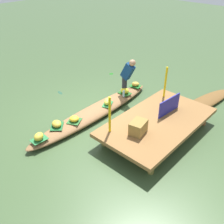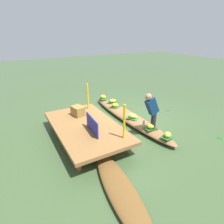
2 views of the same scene
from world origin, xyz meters
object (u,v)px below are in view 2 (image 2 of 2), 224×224
object	(u,v)px
vendor_boat	(128,116)
water_bottle	(144,124)
vendor_person	(152,109)
produce_crate	(78,111)
banana_bunch_2	(103,97)
moored_boat	(120,190)
banana_bunch_1	(168,135)
market_banner	(92,125)
banana_bunch_0	(115,105)
banana_bunch_3	(113,101)
banana_bunch_5	(151,126)
banana_bunch_4	(133,116)

from	to	relation	value
vendor_boat	water_bottle	xyz separation A→B (m)	(-1.11, 0.16, 0.23)
vendor_person	produce_crate	size ratio (longest dim) A/B	2.73
vendor_person	banana_bunch_2	bearing A→B (deg)	-0.82
water_bottle	vendor_boat	bearing A→B (deg)	-8.08
moored_boat	vendor_person	world-z (taller)	vendor_person
banana_bunch_1	vendor_person	bearing A→B (deg)	11.76
market_banner	banana_bunch_2	bearing A→B (deg)	-28.05
banana_bunch_0	vendor_boat	bearing A→B (deg)	-176.15
banana_bunch_1	vendor_boat	bearing A→B (deg)	1.09
vendor_person	market_banner	distance (m)	1.85
banana_bunch_3	vendor_boat	bearing A→B (deg)	175.76
moored_boat	banana_bunch_2	size ratio (longest dim) A/B	9.15
banana_bunch_2	banana_bunch_5	bearing A→B (deg)	-179.75
banana_bunch_4	vendor_person	xyz separation A→B (m)	(-0.93, -0.01, 0.60)
banana_bunch_2	banana_bunch_3	world-z (taller)	banana_bunch_2
vendor_boat	vendor_person	size ratio (longest dim) A/B	3.95
moored_boat	vendor_boat	bearing A→B (deg)	-28.03
banana_bunch_1	vendor_person	distance (m)	0.87
vendor_boat	banana_bunch_1	xyz separation A→B (m)	(-1.97, -0.04, 0.20)
banana_bunch_0	market_banner	size ratio (longest dim) A/B	0.30
market_banner	produce_crate	world-z (taller)	market_banner
moored_boat	vendor_person	bearing A→B (deg)	-45.20
banana_bunch_4	banana_bunch_5	world-z (taller)	banana_bunch_5
banana_bunch_3	vendor_person	distance (m)	2.75
banana_bunch_1	banana_bunch_5	distance (m)	0.65
banana_bunch_0	banana_bunch_3	distance (m)	0.50
vendor_boat	banana_bunch_1	distance (m)	1.98
water_bottle	banana_bunch_1	bearing A→B (deg)	-167.16
moored_boat	banana_bunch_4	xyz separation A→B (m)	(2.41, -2.02, 0.24)
vendor_person	market_banner	world-z (taller)	vendor_person
banana_bunch_1	banana_bunch_2	size ratio (longest dim) A/B	0.88
banana_bunch_1	banana_bunch_4	size ratio (longest dim) A/B	0.83
banana_bunch_4	banana_bunch_1	bearing A→B (deg)	-174.84
banana_bunch_0	banana_bunch_2	distance (m)	1.12
vendor_boat	produce_crate	xyz separation A→B (m)	(0.32, 1.83, 0.49)
vendor_boat	market_banner	xyz separation A→B (m)	(-0.97, 1.88, 0.56)
vendor_boat	water_bottle	bearing A→B (deg)	171.04
banana_bunch_0	water_bottle	world-z (taller)	water_bottle
banana_bunch_2	vendor_person	bearing A→B (deg)	179.18
banana_bunch_1	banana_bunch_5	bearing A→B (deg)	5.76
banana_bunch_1	market_banner	bearing A→B (deg)	62.30
vendor_boat	moored_boat	xyz separation A→B (m)	(-2.84, 2.12, -0.03)
vendor_boat	banana_bunch_3	size ratio (longest dim) A/B	15.76
moored_boat	market_banner	bearing A→B (deg)	1.49
banana_bunch_3	banana_bunch_1	bearing A→B (deg)	178.95
vendor_boat	market_banner	distance (m)	2.19
banana_bunch_0	produce_crate	xyz separation A→B (m)	(-0.52, 1.78, 0.30)
banana_bunch_2	vendor_person	size ratio (longest dim) A/B	0.24
market_banner	vendor_boat	bearing A→B (deg)	-58.80
banana_bunch_3	banana_bunch_4	size ratio (longest dim) A/B	1.00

